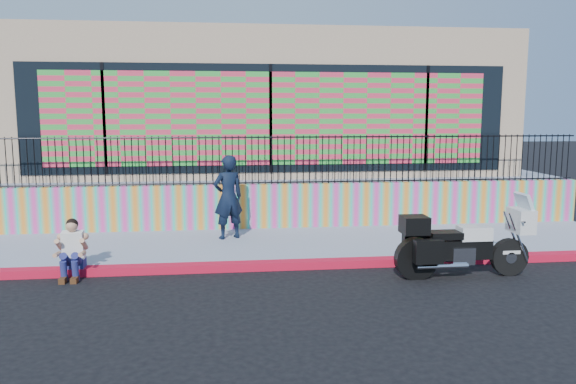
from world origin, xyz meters
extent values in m
plane|color=black|center=(0.00, 0.00, 0.00)|extent=(90.00, 90.00, 0.00)
cube|color=red|center=(0.00, 0.00, 0.07)|extent=(16.00, 0.30, 0.15)
cube|color=gray|center=(0.00, 1.65, 0.07)|extent=(16.00, 3.00, 0.15)
cube|color=#E03A97|center=(0.00, 3.25, 0.70)|extent=(16.00, 0.20, 1.10)
cube|color=gray|center=(0.00, 8.35, 0.62)|extent=(16.00, 10.00, 1.25)
cube|color=tan|center=(0.00, 8.15, 3.25)|extent=(14.00, 8.00, 4.00)
cube|color=black|center=(0.00, 4.13, 2.85)|extent=(12.60, 0.04, 2.80)
cube|color=#DC304F|center=(0.00, 4.10, 2.85)|extent=(11.48, 0.02, 2.40)
cylinder|color=black|center=(4.01, -0.92, 0.35)|extent=(0.70, 0.15, 0.70)
cylinder|color=black|center=(2.22, -0.92, 0.35)|extent=(0.70, 0.15, 0.70)
cube|color=black|center=(3.12, -0.92, 0.53)|extent=(1.00, 0.30, 0.36)
cube|color=silver|center=(3.06, -0.92, 0.42)|extent=(0.42, 0.36, 0.32)
cube|color=silver|center=(3.31, -0.92, 0.82)|extent=(0.58, 0.34, 0.25)
cube|color=black|center=(2.75, -0.92, 0.80)|extent=(0.58, 0.36, 0.13)
cube|color=silver|center=(4.20, -0.92, 1.03)|extent=(0.32, 0.55, 0.44)
cube|color=silver|center=(4.25, -0.92, 1.37)|extent=(0.19, 0.49, 0.36)
cube|color=black|center=(2.17, -0.92, 1.00)|extent=(0.46, 0.44, 0.32)
cube|color=black|center=(2.32, -1.24, 0.58)|extent=(0.51, 0.19, 0.42)
cube|color=black|center=(2.32, -0.60, 0.58)|extent=(0.51, 0.19, 0.42)
cube|color=silver|center=(4.01, -0.92, 0.45)|extent=(0.34, 0.17, 0.06)
imported|color=black|center=(-1.15, 2.15, 1.11)|extent=(0.81, 0.68, 1.91)
cube|color=navy|center=(-4.02, 0.01, 0.24)|extent=(0.36, 0.28, 0.18)
cube|color=white|center=(-4.02, -0.03, 0.59)|extent=(0.38, 0.27, 0.54)
sphere|color=tan|center=(-4.02, -0.07, 0.95)|extent=(0.21, 0.21, 0.21)
cube|color=#472814|center=(-4.12, -0.43, 0.05)|extent=(0.11, 0.26, 0.10)
cube|color=#472814|center=(-3.92, -0.43, 0.05)|extent=(0.11, 0.26, 0.10)
camera|label=1|loc=(-1.26, -10.53, 3.02)|focal=35.00mm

